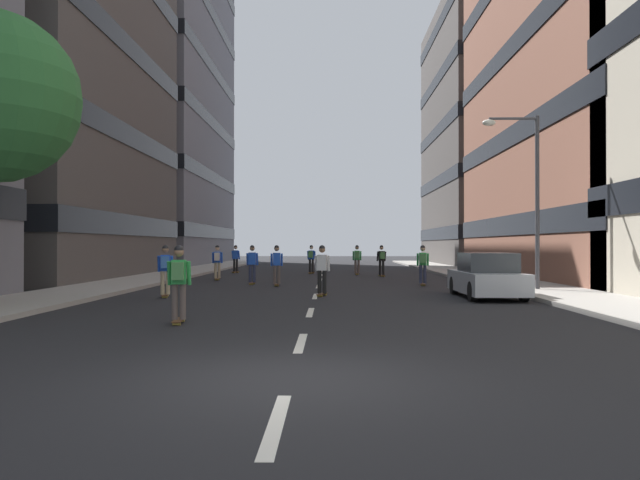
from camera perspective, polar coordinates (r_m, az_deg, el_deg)
ground_plane at (r=30.52m, az=0.01°, el=-3.82°), size 134.26×134.26×0.00m
sidewalk_left at (r=34.54m, az=-14.37°, el=-3.30°), size 3.20×61.54×0.14m
sidewalk_right at (r=34.26m, az=14.68°, el=-3.32°), size 3.20×61.54×0.14m
lane_markings at (r=31.14m, az=0.03°, el=-3.75°), size 0.16×52.20×0.01m
building_left_mid at (r=38.49m, az=-26.47°, el=14.92°), size 12.95×18.55×23.75m
building_left_far at (r=59.74m, az=-16.08°, el=12.29°), size 12.95×23.10×29.74m
building_right_mid at (r=38.72m, az=27.01°, el=18.53°), size 12.95×22.95×28.53m
building_right_far at (r=58.81m, az=17.12°, el=9.32°), size 12.95×19.14×23.34m
parked_car_near at (r=21.35m, az=15.35°, el=-3.36°), size 1.82×4.40×1.52m
streetlamp_right at (r=24.22m, az=18.85°, el=5.13°), size 2.13×0.30×6.50m
skater_0 at (r=34.62m, az=5.80°, el=-1.74°), size 0.56×0.92×1.78m
skater_1 at (r=39.22m, az=-7.91°, el=-1.63°), size 0.57×0.92×1.78m
skater_2 at (r=37.84m, az=-0.83°, el=-1.64°), size 0.56×0.92×1.78m
skater_3 at (r=36.49m, az=3.49°, el=-1.68°), size 0.53×0.90×1.78m
skater_4 at (r=27.73m, az=-6.37°, el=-2.12°), size 0.53×0.90×1.78m
skater_5 at (r=21.22m, az=0.19°, el=-2.63°), size 0.57×0.92×1.78m
skater_6 at (r=14.16m, az=-13.09°, el=-3.57°), size 0.55×0.92×1.78m
skater_7 at (r=21.38m, az=-14.29°, el=-2.52°), size 0.57×0.92×1.78m
skater_8 at (r=26.57m, az=-4.08°, el=-2.19°), size 0.55×0.92×1.78m
skater_9 at (r=31.28m, az=-9.60°, el=-1.87°), size 0.55×0.91×1.78m
skater_10 at (r=27.16m, az=9.60°, el=-2.09°), size 0.55×0.92×1.78m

